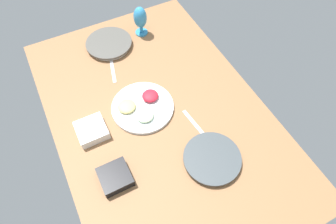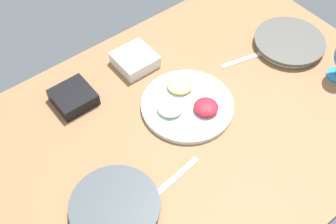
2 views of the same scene
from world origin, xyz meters
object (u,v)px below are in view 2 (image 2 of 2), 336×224
object	(u,v)px
dinner_plate_left	(289,42)
dinner_plate_right	(115,207)
fruit_platter	(187,104)
square_bowl_black	(73,97)
square_bowl_white	(135,59)

from	to	relation	value
dinner_plate_left	dinner_plate_right	distance (cm)	93.49
dinner_plate_left	fruit_platter	world-z (taller)	fruit_platter
fruit_platter	dinner_plate_left	bearing A→B (deg)	178.87
dinner_plate_left	dinner_plate_right	size ratio (longest dim) A/B	1.03
dinner_plate_left	square_bowl_black	distance (cm)	85.04
fruit_platter	square_bowl_black	size ratio (longest dim) A/B	2.40
dinner_plate_left	square_bowl_white	size ratio (longest dim) A/B	1.96
fruit_platter	square_bowl_white	bearing A→B (deg)	-85.27
dinner_plate_right	square_bowl_white	distance (cm)	59.09
fruit_platter	square_bowl_black	bearing A→B (deg)	-41.44
dinner_plate_right	square_bowl_black	world-z (taller)	square_bowl_black
fruit_platter	square_bowl_black	world-z (taller)	fruit_platter
dinner_plate_left	fruit_platter	xyz separation A→B (cm)	(50.98, -1.01, -0.16)
dinner_plate_right	square_bowl_black	xyz separation A→B (cm)	(-11.56, -42.91, 1.10)
square_bowl_black	square_bowl_white	xyz separation A→B (cm)	(-27.31, -1.58, 0.08)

